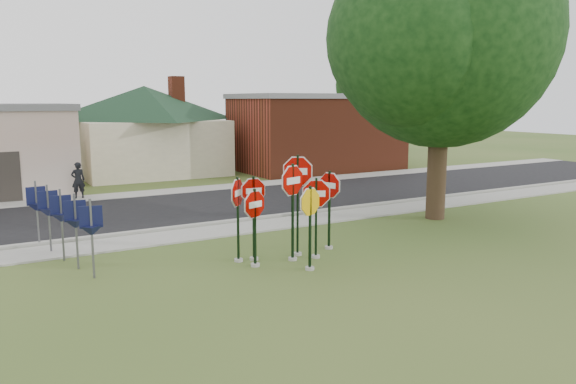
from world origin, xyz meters
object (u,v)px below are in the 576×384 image
stop_sign_yellow (310,218)px  oak_tree (443,34)px  pedestrian (78,180)px  stop_sign_left (255,218)px  stop_sign_center (293,197)px

stop_sign_yellow → oak_tree: size_ratio=0.20×
stop_sign_yellow → pedestrian: size_ratio=1.43×
stop_sign_left → oak_tree: size_ratio=0.19×
stop_sign_center → stop_sign_yellow: 1.06m
stop_sign_center → oak_tree: 9.16m
stop_sign_center → oak_tree: bearing=16.0°
stop_sign_center → oak_tree: oak_tree is taller
oak_tree → stop_sign_left: bearing=-166.1°
stop_sign_yellow → stop_sign_left: bearing=137.8°
stop_sign_center → stop_sign_yellow: (-0.06, -0.98, -0.39)m
stop_sign_left → stop_sign_center: bearing=-0.4°
stop_sign_center → stop_sign_left: (-1.15, 0.01, -0.47)m
oak_tree → pedestrian: (-10.77, 10.90, -5.82)m
stop_sign_center → pedestrian: bearing=104.4°
stop_sign_center → stop_sign_left: bearing=179.6°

